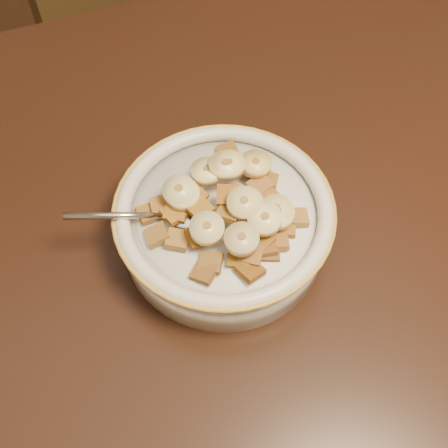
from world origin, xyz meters
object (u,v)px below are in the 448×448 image
object	(u,v)px
chair	(170,112)
spoon	(190,215)
table	(245,280)
cereal_bowl	(224,227)

from	to	relation	value
chair	spoon	distance (m)	0.59
table	cereal_bowl	bearing A→B (deg)	99.54
chair	spoon	world-z (taller)	chair
table	cereal_bowl	world-z (taller)	cereal_bowl
table	chair	distance (m)	0.59
table	spoon	distance (m)	0.10
chair	cereal_bowl	xyz separation A→B (m)	(-0.06, -0.48, 0.32)
chair	spoon	bearing A→B (deg)	-120.17
cereal_bowl	chair	bearing A→B (deg)	83.22
table	cereal_bowl	distance (m)	0.06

